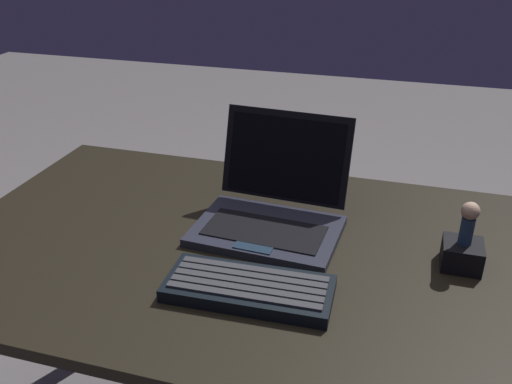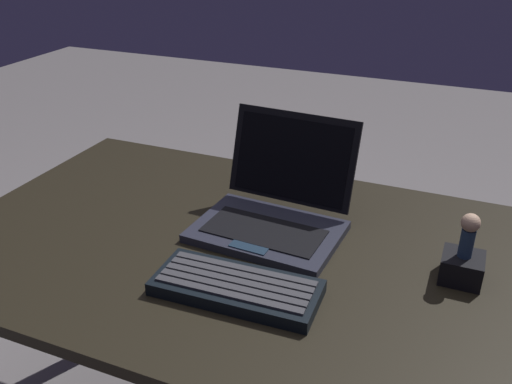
{
  "view_description": "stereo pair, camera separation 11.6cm",
  "coord_description": "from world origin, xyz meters",
  "px_view_note": "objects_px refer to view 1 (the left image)",
  "views": [
    {
      "loc": [
        0.19,
        -0.95,
        1.33
      ],
      "look_at": [
        -0.1,
        0.04,
        0.81
      ],
      "focal_mm": 38.9,
      "sensor_mm": 36.0,
      "label": 1
    },
    {
      "loc": [
        0.29,
        -0.91,
        1.33
      ],
      "look_at": [
        -0.1,
        0.04,
        0.81
      ],
      "focal_mm": 38.9,
      "sensor_mm": 36.0,
      "label": 2
    }
  ],
  "objects_px": {
    "laptop_front": "(272,208)",
    "figurine_stand": "(462,255)",
    "figurine": "(469,220)",
    "external_keyboard": "(249,288)"
  },
  "relations": [
    {
      "from": "figurine_stand",
      "to": "figurine",
      "type": "xyz_separation_m",
      "value": [
        0.0,
        -0.0,
        0.08
      ]
    },
    {
      "from": "laptop_front",
      "to": "external_keyboard",
      "type": "xyz_separation_m",
      "value": [
        0.02,
        -0.25,
        -0.03
      ]
    },
    {
      "from": "figurine_stand",
      "to": "figurine",
      "type": "bearing_deg",
      "value": -90.0
    },
    {
      "from": "laptop_front",
      "to": "external_keyboard",
      "type": "relative_size",
      "value": 1.03
    },
    {
      "from": "figurine",
      "to": "external_keyboard",
      "type": "bearing_deg",
      "value": -151.32
    },
    {
      "from": "laptop_front",
      "to": "figurine",
      "type": "bearing_deg",
      "value": -6.51
    },
    {
      "from": "external_keyboard",
      "to": "figurine_stand",
      "type": "bearing_deg",
      "value": 28.68
    },
    {
      "from": "external_keyboard",
      "to": "figurine",
      "type": "height_order",
      "value": "figurine"
    },
    {
      "from": "figurine",
      "to": "figurine_stand",
      "type": "bearing_deg",
      "value": 90.0
    },
    {
      "from": "laptop_front",
      "to": "figurine_stand",
      "type": "xyz_separation_m",
      "value": [
        0.4,
        -0.05,
        -0.02
      ]
    }
  ]
}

